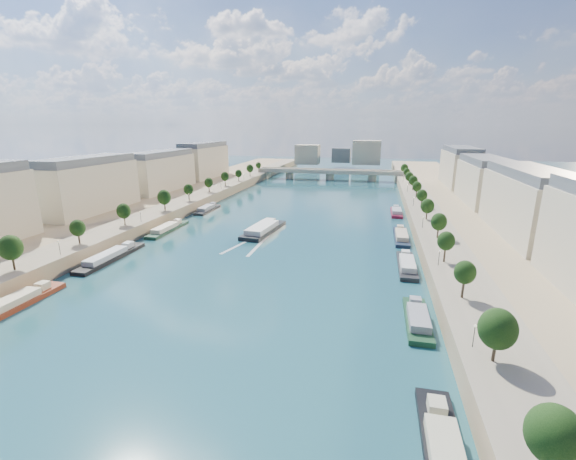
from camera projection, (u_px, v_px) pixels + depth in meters
The scene contains 17 objects.
ground at pixel (291, 223), 166.73m from camera, with size 700.00×700.00×0.00m, color #0E303E.
quay_left at pixel (142, 210), 181.57m from camera, with size 44.00×520.00×5.00m, color #9E8460.
quay_right at pixel (470, 227), 150.57m from camera, with size 44.00×520.00×5.00m, color #9E8460.
pave_left at pixel (170, 206), 177.67m from camera, with size 14.00×520.00×0.10m, color gray.
pave_right at pixel (430, 219), 153.13m from camera, with size 14.00×520.00×0.10m, color gray.
trees_left at pixel (176, 194), 177.69m from camera, with size 4.80×268.80×8.26m.
trees_right at pixel (423, 201), 161.53m from camera, with size 4.80×268.80×8.26m.
lamps_left at pixel (167, 205), 166.58m from camera, with size 0.36×200.36×4.28m.
lamps_right at pixel (418, 209), 158.08m from camera, with size 0.36×200.36×4.28m.
buildings_left at pixel (130, 176), 191.97m from camera, with size 16.00×226.00×23.20m.
buildings_right at pixel (502, 188), 155.37m from camera, with size 16.00×226.00×23.20m.
skyline at pixel (343, 154), 368.55m from camera, with size 79.00×42.00×22.00m.
bridge at pixel (330, 173), 297.49m from camera, with size 112.00×12.00×8.15m.
tour_barge at pixel (263, 229), 152.86m from camera, with size 11.62×29.96×3.96m.
wake at pixel (250, 244), 137.58m from camera, with size 10.73×26.01×0.04m.
moored_barges_left at pixel (115, 255), 123.83m from camera, with size 5.00×157.17×3.60m.
moored_barges_right at pixel (407, 266), 113.97m from camera, with size 5.00×166.76×3.60m.
Camera 1 is at (34.98, -57.74, 41.27)m, focal length 24.00 mm.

